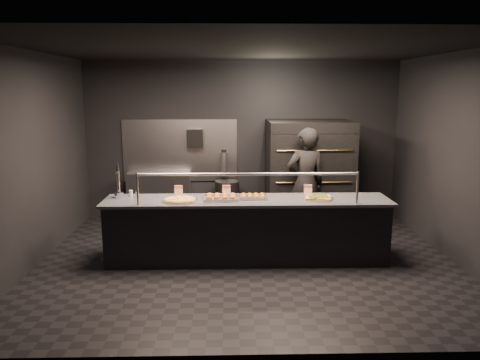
% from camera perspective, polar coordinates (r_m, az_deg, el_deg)
% --- Properties ---
extents(room, '(6.04, 6.00, 3.00)m').
position_cam_1_polar(room, '(6.64, 0.67, 2.59)').
color(room, black).
rests_on(room, ground).
extents(service_counter, '(4.10, 0.78, 1.37)m').
position_cam_1_polar(service_counter, '(6.82, 0.86, -6.07)').
color(service_counter, black).
rests_on(service_counter, ground).
extents(pizza_oven, '(1.50, 1.23, 1.91)m').
position_cam_1_polar(pizza_oven, '(8.68, 8.30, 0.93)').
color(pizza_oven, black).
rests_on(pizza_oven, ground).
extents(prep_shelf, '(1.20, 0.35, 0.90)m').
position_cam_1_polar(prep_shelf, '(9.16, -9.79, -1.88)').
color(prep_shelf, '#99999E').
rests_on(prep_shelf, ground).
extents(towel_dispenser, '(0.30, 0.20, 0.35)m').
position_cam_1_polar(towel_dispenser, '(8.98, -5.52, 5.09)').
color(towel_dispenser, black).
rests_on(towel_dispenser, room).
extents(fire_extinguisher, '(0.14, 0.14, 0.51)m').
position_cam_1_polar(fire_extinguisher, '(9.03, -1.97, 2.03)').
color(fire_extinguisher, '#B2B2B7').
rests_on(fire_extinguisher, room).
extents(beer_tap, '(0.14, 0.20, 0.53)m').
position_cam_1_polar(beer_tap, '(6.99, -14.57, -0.87)').
color(beer_tap, silver).
rests_on(beer_tap, service_counter).
extents(round_pizza, '(0.51, 0.51, 0.03)m').
position_cam_1_polar(round_pizza, '(6.65, -7.31, -2.40)').
color(round_pizza, silver).
rests_on(round_pizza, service_counter).
extents(slider_tray_a, '(0.55, 0.44, 0.08)m').
position_cam_1_polar(slider_tray_a, '(6.68, -2.34, -2.13)').
color(slider_tray_a, silver).
rests_on(slider_tray_a, service_counter).
extents(slider_tray_b, '(0.42, 0.33, 0.06)m').
position_cam_1_polar(slider_tray_b, '(6.76, 1.59, -2.03)').
color(slider_tray_b, silver).
rests_on(slider_tray_b, service_counter).
extents(square_pizza, '(0.44, 0.44, 0.05)m').
position_cam_1_polar(square_pizza, '(6.81, 9.52, -2.13)').
color(square_pizza, silver).
rests_on(square_pizza, service_counter).
extents(condiment_jar, '(0.14, 0.05, 0.09)m').
position_cam_1_polar(condiment_jar, '(7.04, -12.94, -1.62)').
color(condiment_jar, silver).
rests_on(condiment_jar, service_counter).
extents(tent_cards, '(2.05, 0.04, 0.15)m').
position_cam_1_polar(tent_cards, '(6.96, -0.27, -1.21)').
color(tent_cards, white).
rests_on(tent_cards, service_counter).
extents(trash_bin, '(0.46, 0.46, 0.76)m').
position_cam_1_polar(trash_bin, '(8.90, -1.57, -2.55)').
color(trash_bin, black).
rests_on(trash_bin, ground).
extents(worker, '(0.76, 0.59, 1.85)m').
position_cam_1_polar(worker, '(7.88, 7.97, -0.38)').
color(worker, black).
rests_on(worker, ground).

